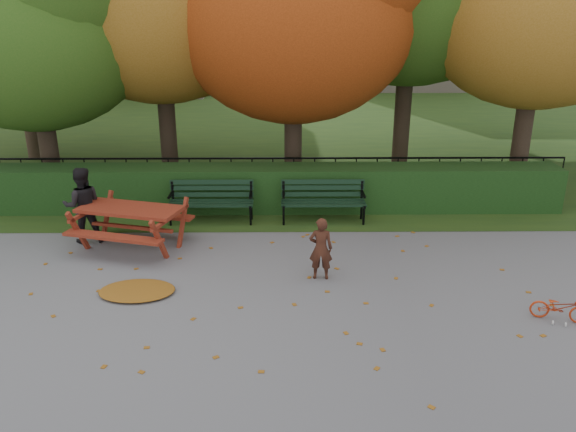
{
  "coord_description": "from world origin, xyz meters",
  "views": [
    {
      "loc": [
        0.23,
        -7.76,
        4.2
      ],
      "look_at": [
        0.32,
        1.2,
        1.0
      ],
      "focal_mm": 35.0,
      "sensor_mm": 36.0,
      "label": 1
    }
  ],
  "objects_px": {
    "bench_right": "(323,198)",
    "bicycle": "(560,307)",
    "child": "(321,248)",
    "tree_a": "(37,1)",
    "bench_left": "(211,198)",
    "picnic_table": "(131,217)",
    "adult": "(83,205)"
  },
  "relations": [
    {
      "from": "bench_right",
      "to": "bicycle",
      "type": "relative_size",
      "value": 2.23
    },
    {
      "from": "bicycle",
      "to": "child",
      "type": "bearing_deg",
      "value": 86.12
    },
    {
      "from": "tree_a",
      "to": "bench_left",
      "type": "relative_size",
      "value": 4.16
    },
    {
      "from": "bench_left",
      "to": "bench_right",
      "type": "relative_size",
      "value": 1.0
    },
    {
      "from": "tree_a",
      "to": "bicycle",
      "type": "distance_m",
      "value": 12.07
    },
    {
      "from": "bench_right",
      "to": "child",
      "type": "relative_size",
      "value": 1.66
    },
    {
      "from": "picnic_table",
      "to": "bicycle",
      "type": "relative_size",
      "value": 2.81
    },
    {
      "from": "bench_right",
      "to": "picnic_table",
      "type": "bearing_deg",
      "value": -158.3
    },
    {
      "from": "bicycle",
      "to": "adult",
      "type": "bearing_deg",
      "value": 87.46
    },
    {
      "from": "adult",
      "to": "bench_left",
      "type": "bearing_deg",
      "value": -171.11
    },
    {
      "from": "bicycle",
      "to": "tree_a",
      "type": "bearing_deg",
      "value": 76.07
    },
    {
      "from": "bench_left",
      "to": "bench_right",
      "type": "height_order",
      "value": "same"
    },
    {
      "from": "bench_left",
      "to": "picnic_table",
      "type": "relative_size",
      "value": 0.79
    },
    {
      "from": "bench_right",
      "to": "bench_left",
      "type": "bearing_deg",
      "value": 180.0
    },
    {
      "from": "tree_a",
      "to": "picnic_table",
      "type": "xyz_separation_m",
      "value": [
        2.55,
        -3.36,
        -3.88
      ]
    },
    {
      "from": "bench_right",
      "to": "picnic_table",
      "type": "relative_size",
      "value": 0.79
    },
    {
      "from": "tree_a",
      "to": "bench_right",
      "type": "distance_m",
      "value": 7.69
    },
    {
      "from": "tree_a",
      "to": "bench_left",
      "type": "xyz_separation_m",
      "value": [
        3.89,
        -1.88,
        -4.0
      ]
    },
    {
      "from": "picnic_table",
      "to": "child",
      "type": "bearing_deg",
      "value": -5.04
    },
    {
      "from": "picnic_table",
      "to": "adult",
      "type": "xyz_separation_m",
      "value": [
        -1.01,
        0.35,
        0.11
      ]
    },
    {
      "from": "bench_right",
      "to": "adult",
      "type": "bearing_deg",
      "value": -166.55
    },
    {
      "from": "tree_a",
      "to": "bench_right",
      "type": "height_order",
      "value": "tree_a"
    },
    {
      "from": "bench_left",
      "to": "child",
      "type": "height_order",
      "value": "child"
    },
    {
      "from": "bench_left",
      "to": "child",
      "type": "bearing_deg",
      "value": -52.63
    },
    {
      "from": "bench_right",
      "to": "picnic_table",
      "type": "height_order",
      "value": "picnic_table"
    },
    {
      "from": "picnic_table",
      "to": "bench_right",
      "type": "bearing_deg",
      "value": 37.69
    },
    {
      "from": "picnic_table",
      "to": "bicycle",
      "type": "xyz_separation_m",
      "value": [
        6.89,
        -2.79,
        -0.43
      ]
    },
    {
      "from": "tree_a",
      "to": "bench_right",
      "type": "relative_size",
      "value": 4.16
    },
    {
      "from": "child",
      "to": "bicycle",
      "type": "distance_m",
      "value": 3.7
    },
    {
      "from": "tree_a",
      "to": "adult",
      "type": "xyz_separation_m",
      "value": [
        1.54,
        -3.01,
        -3.77
      ]
    },
    {
      "from": "adult",
      "to": "bicycle",
      "type": "distance_m",
      "value": 8.52
    },
    {
      "from": "child",
      "to": "bicycle",
      "type": "xyz_separation_m",
      "value": [
        3.39,
        -1.44,
        -0.33
      ]
    }
  ]
}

